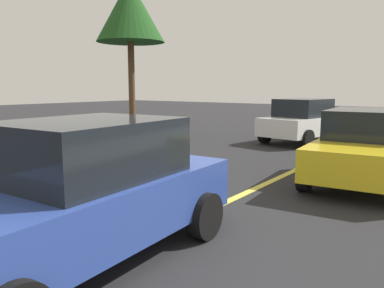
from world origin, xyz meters
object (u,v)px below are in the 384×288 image
(car_yellow_crossing, at_px, (367,145))
(tree_centre_verge, at_px, (130,12))
(car_blue_far_lane, at_px, (81,192))
(car_white_behind_van, at_px, (305,121))

(car_yellow_crossing, distance_m, tree_centre_verge, 11.36)
(car_yellow_crossing, bearing_deg, tree_centre_verge, 74.22)
(car_blue_far_lane, relative_size, tree_centre_verge, 0.65)
(car_yellow_crossing, xyz_separation_m, car_white_behind_van, (4.95, 3.20, 0.02))
(car_blue_far_lane, bearing_deg, tree_centre_verge, 42.55)
(car_yellow_crossing, xyz_separation_m, tree_centre_verge, (2.85, 10.09, 4.36))
(car_yellow_crossing, distance_m, car_blue_far_lane, 6.44)
(car_blue_far_lane, height_order, tree_centre_verge, tree_centre_verge)
(car_blue_far_lane, distance_m, tree_centre_verge, 13.02)
(car_blue_far_lane, relative_size, car_white_behind_van, 1.01)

